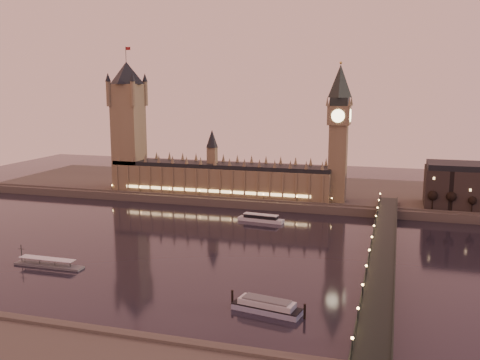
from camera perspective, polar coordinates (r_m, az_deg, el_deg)
name	(u,v)px	position (r m, az deg, el deg)	size (l,w,h in m)	color
ground	(218,248)	(311.11, -2.37, -7.28)	(700.00, 700.00, 0.00)	black
far_embankment	(314,192)	(459.65, 7.88, -1.32)	(560.00, 130.00, 6.00)	#423D35
palace_of_westminster	(219,175)	(430.42, -2.23, 0.54)	(180.00, 26.62, 52.00)	brown
victoria_tower	(128,118)	(457.44, -11.84, 6.45)	(31.68, 31.68, 118.00)	brown
big_ben	(339,125)	(405.19, 10.50, 5.81)	(17.68, 17.68, 104.00)	brown
westminster_bridge	(382,253)	(294.05, 14.92, -7.52)	(13.20, 260.00, 15.30)	black
bare_tree_0	(430,197)	(398.12, 19.60, -1.74)	(6.16, 6.16, 12.52)	black
bare_tree_1	(452,198)	(399.23, 21.67, -1.84)	(6.16, 6.16, 12.52)	black
bare_tree_2	(474,200)	(400.86, 23.73, -1.94)	(6.16, 6.16, 12.52)	black
cruise_boat_a	(261,218)	(370.13, 2.24, -4.10)	(32.66, 10.32, 5.14)	silver
moored_barge	(267,306)	(226.98, 2.87, -13.29)	(33.23, 13.11, 6.18)	#9AA5C4
pontoon_pier	(49,264)	(297.46, -19.75, -8.47)	(38.47, 6.41, 10.26)	#595B5E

